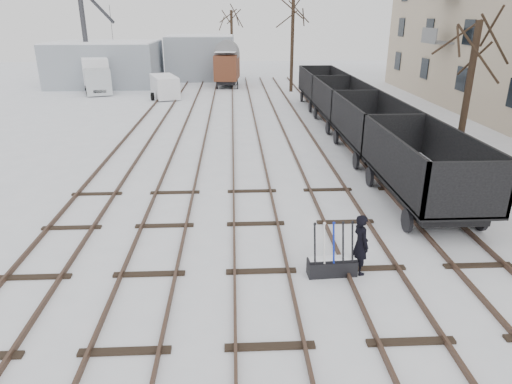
% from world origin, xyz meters
% --- Properties ---
extents(ground, '(120.00, 120.00, 0.00)m').
position_xyz_m(ground, '(0.00, 0.00, 0.00)').
color(ground, white).
rests_on(ground, ground).
extents(tracks, '(13.90, 52.00, 0.16)m').
position_xyz_m(tracks, '(-0.00, 13.67, 0.07)').
color(tracks, black).
rests_on(tracks, ground).
extents(shed_left, '(10.00, 8.00, 4.10)m').
position_xyz_m(shed_left, '(-13.00, 36.00, 2.05)').
color(shed_left, '#8E97A0').
rests_on(shed_left, ground).
extents(shed_right, '(7.00, 6.00, 4.50)m').
position_xyz_m(shed_right, '(-4.00, 40.00, 2.25)').
color(shed_right, '#8E97A0').
rests_on(shed_right, ground).
extents(ground_frame, '(1.32, 0.49, 1.49)m').
position_xyz_m(ground_frame, '(1.87, -0.22, 0.28)').
color(ground_frame, black).
rests_on(ground_frame, ground).
extents(worker, '(0.55, 0.70, 1.68)m').
position_xyz_m(worker, '(2.62, -0.12, 0.84)').
color(worker, black).
rests_on(worker, ground).
extents(freight_wagon_a, '(2.64, 6.59, 2.69)m').
position_xyz_m(freight_wagon_a, '(6.00, 4.36, 1.03)').
color(freight_wagon_a, black).
rests_on(freight_wagon_a, ground).
extents(freight_wagon_b, '(2.64, 6.59, 2.69)m').
position_xyz_m(freight_wagon_b, '(6.00, 10.76, 1.03)').
color(freight_wagon_b, black).
rests_on(freight_wagon_b, ground).
extents(freight_wagon_c, '(2.64, 6.59, 2.69)m').
position_xyz_m(freight_wagon_c, '(6.00, 17.16, 1.03)').
color(freight_wagon_c, black).
rests_on(freight_wagon_c, ground).
extents(freight_wagon_d, '(2.64, 6.59, 2.69)m').
position_xyz_m(freight_wagon_d, '(6.00, 23.56, 1.03)').
color(freight_wagon_d, black).
rests_on(freight_wagon_d, ground).
extents(box_van_wagon, '(2.68, 4.54, 3.32)m').
position_xyz_m(box_van_wagon, '(-1.18, 34.09, 1.93)').
color(box_van_wagon, black).
rests_on(box_van_wagon, ground).
extents(lorry, '(3.46, 6.81, 2.96)m').
position_xyz_m(lorry, '(-12.87, 31.64, 1.52)').
color(lorry, black).
rests_on(lorry, ground).
extents(panel_van, '(2.95, 4.45, 1.81)m').
position_xyz_m(panel_van, '(-6.33, 28.03, 0.94)').
color(panel_van, silver).
rests_on(panel_van, ground).
extents(crane, '(2.49, 5.64, 9.49)m').
position_xyz_m(crane, '(-14.43, 35.38, 2.50)').
color(crane, '#2B2C30').
rests_on(crane, ground).
extents(tree_near, '(0.30, 0.30, 6.29)m').
position_xyz_m(tree_near, '(9.62, 9.03, 3.14)').
color(tree_near, black).
rests_on(tree_near, ground).
extents(tree_far_left, '(0.30, 0.30, 6.95)m').
position_xyz_m(tree_far_left, '(-0.69, 42.00, 3.48)').
color(tree_far_left, black).
rests_on(tree_far_left, ground).
extents(tree_far_right, '(0.30, 0.30, 8.33)m').
position_xyz_m(tree_far_right, '(4.57, 30.81, 4.17)').
color(tree_far_right, black).
rests_on(tree_far_right, ground).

